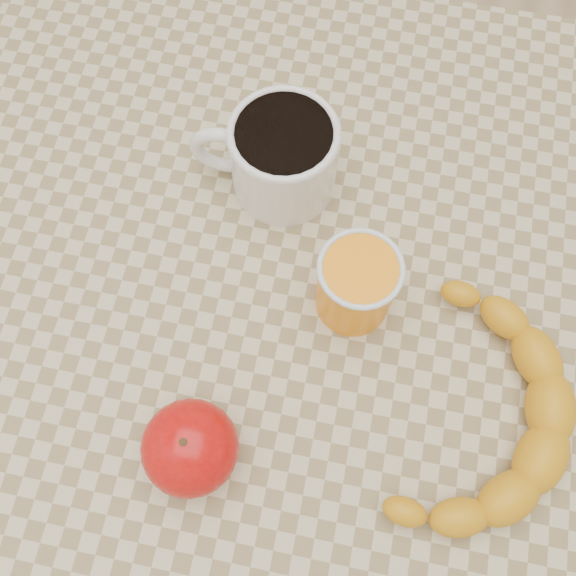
% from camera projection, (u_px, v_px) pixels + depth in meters
% --- Properties ---
extents(ground, '(3.00, 3.00, 0.00)m').
position_uv_depth(ground, '(288.00, 419.00, 1.33)').
color(ground, tan).
rests_on(ground, ground).
extents(table, '(0.80, 0.80, 0.75)m').
position_uv_depth(table, '(288.00, 322.00, 0.70)').
color(table, tan).
rests_on(table, ground).
extents(coffee_mug, '(0.15, 0.11, 0.09)m').
position_uv_depth(coffee_mug, '(281.00, 155.00, 0.62)').
color(coffee_mug, silver).
rests_on(coffee_mug, table).
extents(orange_juice_glass, '(0.08, 0.08, 0.09)m').
position_uv_depth(orange_juice_glass, '(356.00, 285.00, 0.58)').
color(orange_juice_glass, orange).
rests_on(orange_juice_glass, table).
extents(apple, '(0.08, 0.08, 0.08)m').
position_uv_depth(apple, '(190.00, 448.00, 0.54)').
color(apple, '#A30509').
rests_on(apple, table).
extents(banana, '(0.35, 0.38, 0.04)m').
position_uv_depth(banana, '(480.00, 418.00, 0.56)').
color(banana, orange).
rests_on(banana, table).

